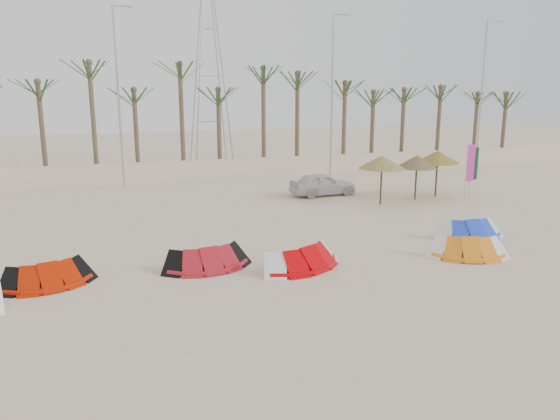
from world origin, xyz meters
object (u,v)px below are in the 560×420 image
object	(u,v)px
parasol_left	(382,162)
car	(323,184)
kite_red_left	(49,272)
parasol_right	(417,162)
kite_red_mid	(206,255)
kite_red_right	(300,254)
kite_orange	(464,245)
kite_blue	(466,227)
parasol_mid	(438,157)

from	to	relation	value
parasol_left	car	world-z (taller)	parasol_left
kite_red_left	parasol_right	bearing A→B (deg)	24.01
car	kite_red_mid	bearing A→B (deg)	136.65
kite_red_left	parasol_left	size ratio (longest dim) A/B	1.22
kite_red_left	kite_red_right	bearing A→B (deg)	-4.41
kite_red_left	kite_orange	bearing A→B (deg)	-5.48
parasol_right	kite_orange	bearing A→B (deg)	-110.59
kite_red_right	parasol_left	xyz separation A→B (m)	(7.55, 8.35, 1.91)
kite_red_right	car	xyz separation A→B (m)	(5.44, 11.62, 0.25)
kite_blue	parasol_right	bearing A→B (deg)	75.39
kite_red_left	kite_red_mid	bearing A→B (deg)	2.07
kite_red_mid	car	xyz separation A→B (m)	(8.73, 10.78, 0.25)
kite_orange	parasol_right	size ratio (longest dim) A/B	1.31
kite_orange	car	world-z (taller)	car
kite_red_left	car	world-z (taller)	car
kite_orange	parasol_left	world-z (taller)	parasol_left
kite_red_mid	parasol_right	world-z (taller)	parasol_right
parasol_left	kite_blue	bearing A→B (deg)	-85.33
parasol_left	car	xyz separation A→B (m)	(-2.10, 3.27, -1.66)
kite_orange	kite_red_mid	bearing A→B (deg)	170.48
kite_red_left	parasol_mid	bearing A→B (deg)	23.21
parasol_mid	kite_red_mid	bearing A→B (deg)	-150.42
kite_red_left	parasol_mid	distance (m)	22.01
parasol_left	kite_red_left	bearing A→B (deg)	-154.47
kite_red_left	parasol_right	xyz separation A→B (m)	(18.60, 8.29, 1.76)
kite_red_left	kite_red_mid	size ratio (longest dim) A/B	0.98
parasol_right	parasol_mid	bearing A→B (deg)	12.83
kite_red_left	car	distance (m)	17.78
kite_blue	car	bearing A→B (deg)	104.74
kite_red_right	parasol_mid	bearing A→B (deg)	38.73
parasol_mid	kite_orange	bearing A→B (deg)	-117.32
parasol_left	kite_red_right	bearing A→B (deg)	-132.10
kite_red_right	kite_orange	size ratio (longest dim) A/B	1.17
kite_blue	parasol_right	distance (m)	7.88
kite_red_mid	parasol_left	xyz separation A→B (m)	(10.84, 7.50, 1.91)
kite_red_right	car	bearing A→B (deg)	64.91
kite_red_left	kite_orange	world-z (taller)	same
kite_red_left	parasol_left	bearing A→B (deg)	25.53
kite_blue	car	xyz separation A→B (m)	(-2.66, 10.12, 0.25)
parasol_left	parasol_mid	world-z (taller)	parasol_mid
kite_red_left	parasol_mid	world-z (taller)	parasol_mid
parasol_left	parasol_right	world-z (taller)	parasol_left
kite_red_mid	parasol_right	bearing A→B (deg)	31.27
parasol_right	parasol_left	bearing A→B (deg)	-166.61
kite_red_mid	kite_red_right	size ratio (longest dim) A/B	0.86
kite_blue	parasol_mid	world-z (taller)	parasol_mid
kite_red_mid	kite_red_right	world-z (taller)	same
kite_red_mid	parasol_right	size ratio (longest dim) A/B	1.31
kite_red_left	kite_red_right	world-z (taller)	same
kite_red_left	parasol_right	size ratio (longest dim) A/B	1.29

